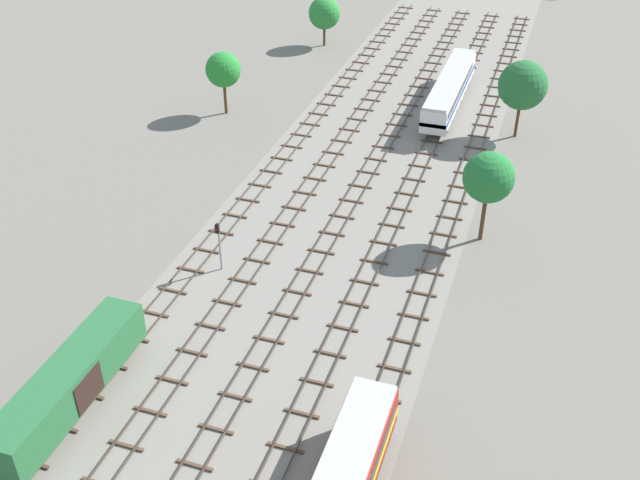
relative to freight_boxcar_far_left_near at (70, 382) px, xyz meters
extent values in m
plane|color=slate|center=(9.42, 31.85, -2.45)|extent=(480.00, 480.00, 0.00)
cube|color=gray|center=(9.42, 31.85, -2.45)|extent=(22.84, 176.00, 0.01)
cube|color=#47382D|center=(-0.72, 32.85, -2.24)|extent=(0.07, 126.00, 0.15)
cube|color=#47382D|center=(0.71, 32.85, -2.24)|extent=(0.07, 126.00, 0.15)
cube|color=brown|center=(-0.01, -4.65, -2.38)|extent=(2.40, 0.22, 0.14)
cube|color=brown|center=(-0.01, -1.65, -2.38)|extent=(2.40, 0.22, 0.14)
cube|color=brown|center=(-0.01, 1.35, -2.38)|extent=(2.40, 0.22, 0.14)
cube|color=brown|center=(-0.01, 4.35, -2.38)|extent=(2.40, 0.22, 0.14)
cube|color=brown|center=(-0.01, 7.35, -2.38)|extent=(2.40, 0.22, 0.14)
cube|color=brown|center=(-0.01, 10.35, -2.38)|extent=(2.40, 0.22, 0.14)
cube|color=brown|center=(-0.01, 13.35, -2.38)|extent=(2.40, 0.22, 0.14)
cube|color=brown|center=(-0.01, 16.35, -2.38)|extent=(2.40, 0.22, 0.14)
cube|color=brown|center=(-0.01, 19.35, -2.38)|extent=(2.40, 0.22, 0.14)
cube|color=brown|center=(-0.01, 22.35, -2.38)|extent=(2.40, 0.22, 0.14)
cube|color=brown|center=(-0.01, 25.35, -2.38)|extent=(2.40, 0.22, 0.14)
cube|color=brown|center=(-0.01, 28.35, -2.38)|extent=(2.40, 0.22, 0.14)
cube|color=brown|center=(-0.01, 31.35, -2.38)|extent=(2.40, 0.22, 0.14)
cube|color=brown|center=(-0.01, 34.35, -2.38)|extent=(2.40, 0.22, 0.14)
cube|color=brown|center=(-0.01, 37.35, -2.38)|extent=(2.40, 0.22, 0.14)
cube|color=brown|center=(-0.01, 40.35, -2.38)|extent=(2.40, 0.22, 0.14)
cube|color=brown|center=(-0.01, 43.35, -2.38)|extent=(2.40, 0.22, 0.14)
cube|color=brown|center=(-0.01, 46.35, -2.38)|extent=(2.40, 0.22, 0.14)
cube|color=brown|center=(-0.01, 49.35, -2.38)|extent=(2.40, 0.22, 0.14)
cube|color=brown|center=(-0.01, 52.35, -2.38)|extent=(2.40, 0.22, 0.14)
cube|color=brown|center=(-0.01, 55.35, -2.38)|extent=(2.40, 0.22, 0.14)
cube|color=brown|center=(-0.01, 58.35, -2.38)|extent=(2.40, 0.22, 0.14)
cube|color=brown|center=(-0.01, 61.35, -2.38)|extent=(2.40, 0.22, 0.14)
cube|color=brown|center=(-0.01, 64.35, -2.38)|extent=(2.40, 0.22, 0.14)
cube|color=brown|center=(-0.01, 67.35, -2.38)|extent=(2.40, 0.22, 0.14)
cube|color=brown|center=(-0.01, 70.35, -2.38)|extent=(2.40, 0.22, 0.14)
cube|color=brown|center=(-0.01, 73.35, -2.38)|extent=(2.40, 0.22, 0.14)
cube|color=brown|center=(-0.01, 76.35, -2.38)|extent=(2.40, 0.22, 0.14)
cube|color=brown|center=(-0.01, 79.35, -2.38)|extent=(2.40, 0.22, 0.14)
cube|color=brown|center=(-0.01, 82.35, -2.38)|extent=(2.40, 0.22, 0.14)
cube|color=brown|center=(-0.01, 85.35, -2.38)|extent=(2.40, 0.22, 0.14)
cube|color=brown|center=(-0.01, 88.35, -2.38)|extent=(2.40, 0.22, 0.14)
cube|color=brown|center=(-0.01, 91.35, -2.38)|extent=(2.40, 0.22, 0.14)
cube|color=brown|center=(-0.01, 94.35, -2.38)|extent=(2.40, 0.22, 0.14)
cube|color=#47382D|center=(3.99, 32.85, -2.24)|extent=(0.07, 126.00, 0.15)
cube|color=#47382D|center=(5.42, 32.85, -2.24)|extent=(0.07, 126.00, 0.15)
cube|color=brown|center=(4.70, -1.65, -2.38)|extent=(2.40, 0.22, 0.14)
cube|color=brown|center=(4.70, 1.35, -2.38)|extent=(2.40, 0.22, 0.14)
cube|color=brown|center=(4.70, 4.35, -2.38)|extent=(2.40, 0.22, 0.14)
cube|color=brown|center=(4.70, 7.35, -2.38)|extent=(2.40, 0.22, 0.14)
cube|color=brown|center=(4.70, 10.35, -2.38)|extent=(2.40, 0.22, 0.14)
cube|color=brown|center=(4.70, 13.35, -2.38)|extent=(2.40, 0.22, 0.14)
cube|color=brown|center=(4.70, 16.35, -2.38)|extent=(2.40, 0.22, 0.14)
cube|color=brown|center=(4.70, 19.35, -2.38)|extent=(2.40, 0.22, 0.14)
cube|color=brown|center=(4.70, 22.35, -2.38)|extent=(2.40, 0.22, 0.14)
cube|color=brown|center=(4.70, 25.35, -2.38)|extent=(2.40, 0.22, 0.14)
cube|color=brown|center=(4.70, 28.35, -2.38)|extent=(2.40, 0.22, 0.14)
cube|color=brown|center=(4.70, 31.35, -2.38)|extent=(2.40, 0.22, 0.14)
cube|color=brown|center=(4.70, 34.35, -2.38)|extent=(2.40, 0.22, 0.14)
cube|color=brown|center=(4.70, 37.35, -2.38)|extent=(2.40, 0.22, 0.14)
cube|color=brown|center=(4.70, 40.35, -2.38)|extent=(2.40, 0.22, 0.14)
cube|color=brown|center=(4.70, 43.35, -2.38)|extent=(2.40, 0.22, 0.14)
cube|color=brown|center=(4.70, 46.35, -2.38)|extent=(2.40, 0.22, 0.14)
cube|color=brown|center=(4.70, 49.35, -2.38)|extent=(2.40, 0.22, 0.14)
cube|color=brown|center=(4.70, 52.35, -2.38)|extent=(2.40, 0.22, 0.14)
cube|color=brown|center=(4.70, 55.35, -2.38)|extent=(2.40, 0.22, 0.14)
cube|color=brown|center=(4.70, 58.35, -2.38)|extent=(2.40, 0.22, 0.14)
cube|color=brown|center=(4.70, 61.35, -2.38)|extent=(2.40, 0.22, 0.14)
cube|color=brown|center=(4.70, 64.35, -2.38)|extent=(2.40, 0.22, 0.14)
cube|color=brown|center=(4.70, 67.35, -2.38)|extent=(2.40, 0.22, 0.14)
cube|color=brown|center=(4.70, 70.35, -2.38)|extent=(2.40, 0.22, 0.14)
cube|color=brown|center=(4.70, 73.35, -2.38)|extent=(2.40, 0.22, 0.14)
cube|color=brown|center=(4.70, 76.35, -2.38)|extent=(2.40, 0.22, 0.14)
cube|color=brown|center=(4.70, 79.35, -2.38)|extent=(2.40, 0.22, 0.14)
cube|color=brown|center=(4.70, 82.35, -2.38)|extent=(2.40, 0.22, 0.14)
cube|color=brown|center=(4.70, 85.35, -2.38)|extent=(2.40, 0.22, 0.14)
cube|color=brown|center=(4.70, 88.35, -2.38)|extent=(2.40, 0.22, 0.14)
cube|color=brown|center=(4.70, 91.35, -2.38)|extent=(2.40, 0.22, 0.14)
cube|color=brown|center=(4.70, 94.35, -2.38)|extent=(2.40, 0.22, 0.14)
cube|color=#47382D|center=(8.70, 32.85, -2.24)|extent=(0.07, 126.00, 0.15)
cube|color=#47382D|center=(10.13, 32.85, -2.24)|extent=(0.07, 126.00, 0.15)
cube|color=brown|center=(9.42, -1.65, -2.38)|extent=(2.40, 0.22, 0.14)
cube|color=brown|center=(9.42, 1.35, -2.38)|extent=(2.40, 0.22, 0.14)
cube|color=brown|center=(9.42, 4.35, -2.38)|extent=(2.40, 0.22, 0.14)
cube|color=brown|center=(9.42, 7.35, -2.38)|extent=(2.40, 0.22, 0.14)
cube|color=brown|center=(9.42, 10.35, -2.38)|extent=(2.40, 0.22, 0.14)
cube|color=brown|center=(9.42, 13.35, -2.38)|extent=(2.40, 0.22, 0.14)
cube|color=brown|center=(9.42, 16.35, -2.38)|extent=(2.40, 0.22, 0.14)
cube|color=brown|center=(9.42, 19.35, -2.38)|extent=(2.40, 0.22, 0.14)
cube|color=brown|center=(9.42, 22.35, -2.38)|extent=(2.40, 0.22, 0.14)
cube|color=brown|center=(9.42, 25.35, -2.38)|extent=(2.40, 0.22, 0.14)
cube|color=brown|center=(9.42, 28.35, -2.38)|extent=(2.40, 0.22, 0.14)
cube|color=brown|center=(9.42, 31.35, -2.38)|extent=(2.40, 0.22, 0.14)
cube|color=brown|center=(9.42, 34.35, -2.38)|extent=(2.40, 0.22, 0.14)
cube|color=brown|center=(9.42, 37.35, -2.38)|extent=(2.40, 0.22, 0.14)
cube|color=brown|center=(9.42, 40.35, -2.38)|extent=(2.40, 0.22, 0.14)
cube|color=brown|center=(9.42, 43.35, -2.38)|extent=(2.40, 0.22, 0.14)
cube|color=brown|center=(9.42, 46.35, -2.38)|extent=(2.40, 0.22, 0.14)
cube|color=brown|center=(9.42, 49.35, -2.38)|extent=(2.40, 0.22, 0.14)
cube|color=brown|center=(9.42, 52.35, -2.38)|extent=(2.40, 0.22, 0.14)
cube|color=brown|center=(9.42, 55.35, -2.38)|extent=(2.40, 0.22, 0.14)
cube|color=brown|center=(9.42, 58.35, -2.38)|extent=(2.40, 0.22, 0.14)
cube|color=brown|center=(9.42, 61.35, -2.38)|extent=(2.40, 0.22, 0.14)
cube|color=brown|center=(9.42, 64.35, -2.38)|extent=(2.40, 0.22, 0.14)
cube|color=brown|center=(9.42, 67.35, -2.38)|extent=(2.40, 0.22, 0.14)
cube|color=brown|center=(9.42, 70.35, -2.38)|extent=(2.40, 0.22, 0.14)
cube|color=brown|center=(9.42, 73.35, -2.38)|extent=(2.40, 0.22, 0.14)
cube|color=brown|center=(9.42, 76.35, -2.38)|extent=(2.40, 0.22, 0.14)
cube|color=brown|center=(9.42, 79.35, -2.38)|extent=(2.40, 0.22, 0.14)
cube|color=brown|center=(9.42, 82.35, -2.38)|extent=(2.40, 0.22, 0.14)
cube|color=brown|center=(9.42, 85.35, -2.38)|extent=(2.40, 0.22, 0.14)
cube|color=brown|center=(9.42, 88.35, -2.38)|extent=(2.40, 0.22, 0.14)
cube|color=brown|center=(9.42, 91.35, -2.38)|extent=(2.40, 0.22, 0.14)
cube|color=brown|center=(9.42, 94.35, -2.38)|extent=(2.40, 0.22, 0.14)
cube|color=#47382D|center=(13.41, 32.85, -2.24)|extent=(0.07, 126.00, 0.15)
cube|color=#47382D|center=(14.84, 32.85, -2.24)|extent=(0.07, 126.00, 0.15)
cube|color=brown|center=(14.13, 1.35, -2.38)|extent=(2.40, 0.22, 0.14)
cube|color=brown|center=(14.13, 4.35, -2.38)|extent=(2.40, 0.22, 0.14)
cube|color=brown|center=(14.13, 7.35, -2.38)|extent=(2.40, 0.22, 0.14)
cube|color=brown|center=(14.13, 10.35, -2.38)|extent=(2.40, 0.22, 0.14)
cube|color=brown|center=(14.13, 13.35, -2.38)|extent=(2.40, 0.22, 0.14)
cube|color=brown|center=(14.13, 16.35, -2.38)|extent=(2.40, 0.22, 0.14)
cube|color=brown|center=(14.13, 19.35, -2.38)|extent=(2.40, 0.22, 0.14)
cube|color=brown|center=(14.13, 22.35, -2.38)|extent=(2.40, 0.22, 0.14)
cube|color=brown|center=(14.13, 25.35, -2.38)|extent=(2.40, 0.22, 0.14)
cube|color=brown|center=(14.13, 28.35, -2.38)|extent=(2.40, 0.22, 0.14)
cube|color=brown|center=(14.13, 31.35, -2.38)|extent=(2.40, 0.22, 0.14)
cube|color=brown|center=(14.13, 34.35, -2.38)|extent=(2.40, 0.22, 0.14)
cube|color=brown|center=(14.13, 37.35, -2.38)|extent=(2.40, 0.22, 0.14)
cube|color=brown|center=(14.13, 40.35, -2.38)|extent=(2.40, 0.22, 0.14)
cube|color=brown|center=(14.13, 43.35, -2.38)|extent=(2.40, 0.22, 0.14)
cube|color=brown|center=(14.13, 46.35, -2.38)|extent=(2.40, 0.22, 0.14)
cube|color=brown|center=(14.13, 49.35, -2.38)|extent=(2.40, 0.22, 0.14)
cube|color=brown|center=(14.13, 52.35, -2.38)|extent=(2.40, 0.22, 0.14)
cube|color=brown|center=(14.13, 55.35, -2.38)|extent=(2.40, 0.22, 0.14)
cube|color=brown|center=(14.13, 58.35, -2.38)|extent=(2.40, 0.22, 0.14)
cube|color=brown|center=(14.13, 61.35, -2.38)|extent=(2.40, 0.22, 0.14)
cube|color=brown|center=(14.13, 64.35, -2.38)|extent=(2.40, 0.22, 0.14)
cube|color=brown|center=(14.13, 67.35, -2.38)|extent=(2.40, 0.22, 0.14)
cube|color=brown|center=(14.13, 70.35, -2.38)|extent=(2.40, 0.22, 0.14)
cube|color=brown|center=(14.13, 73.35, -2.38)|extent=(2.40, 0.22, 0.14)
cube|color=brown|center=(14.13, 76.35, -2.38)|extent=(2.40, 0.22, 0.14)
cube|color=brown|center=(14.13, 79.35, -2.38)|extent=(2.40, 0.22, 0.14)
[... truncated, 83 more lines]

